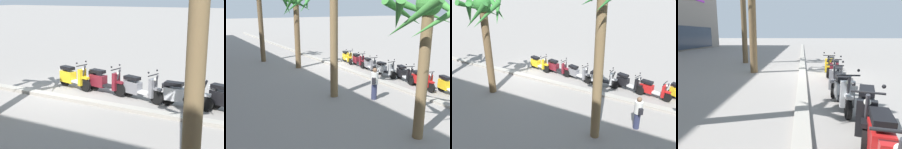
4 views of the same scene
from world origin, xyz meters
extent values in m
plane|color=gray|center=(0.00, 0.00, 0.00)|extent=(200.00, 200.00, 0.00)
cube|color=gray|center=(0.00, 0.59, 0.06)|extent=(60.00, 0.36, 0.12)
cylinder|color=black|center=(-5.50, -0.84, 0.26)|extent=(0.53, 0.24, 0.52)
cube|color=black|center=(-5.72, -0.77, 0.45)|extent=(0.74, 0.50, 0.46)
cube|color=black|center=(-5.70, -0.78, 0.81)|extent=(0.66, 0.46, 0.12)
cube|color=silver|center=(-5.43, -0.86, 0.71)|extent=(0.29, 0.26, 0.16)
cylinder|color=black|center=(-5.30, -0.50, 0.26)|extent=(0.52, 0.11, 0.52)
cylinder|color=black|center=(-4.03, -0.53, 0.26)|extent=(0.52, 0.11, 0.52)
cube|color=black|center=(-4.71, -0.52, 0.32)|extent=(0.61, 0.29, 0.08)
cube|color=silver|center=(-4.25, -0.53, 0.43)|extent=(0.69, 0.33, 0.44)
cube|color=black|center=(-4.23, -0.53, 0.78)|extent=(0.61, 0.31, 0.12)
cube|color=silver|center=(-5.12, -0.51, 0.55)|extent=(0.15, 0.34, 0.66)
cube|color=silver|center=(-5.30, -0.50, 0.55)|extent=(0.32, 0.17, 0.08)
cylinder|color=#333338|center=(-5.20, -0.51, 0.70)|extent=(0.28, 0.08, 0.69)
cylinder|color=black|center=(-5.12, -0.51, 1.02)|extent=(0.05, 0.56, 0.04)
sphere|color=white|center=(-5.22, -0.51, 0.88)|extent=(0.12, 0.12, 0.12)
cube|color=black|center=(-3.95, -0.53, 0.68)|extent=(0.24, 0.20, 0.16)
sphere|color=black|center=(-5.10, -0.75, 1.14)|extent=(0.07, 0.07, 0.07)
sphere|color=black|center=(-5.09, -0.27, 1.14)|extent=(0.07, 0.07, 0.07)
cylinder|color=black|center=(-3.68, -0.40, 0.26)|extent=(0.53, 0.24, 0.52)
cylinder|color=black|center=(-2.40, -0.75, 0.26)|extent=(0.53, 0.24, 0.52)
cube|color=silver|center=(-3.09, -0.56, 0.32)|extent=(0.65, 0.43, 0.08)
cube|color=slate|center=(-2.62, -0.69, 0.42)|extent=(0.74, 0.49, 0.42)
cube|color=black|center=(-2.60, -0.70, 0.76)|extent=(0.66, 0.45, 0.12)
cube|color=slate|center=(-3.50, -0.45, 0.55)|extent=(0.23, 0.37, 0.66)
cube|color=slate|center=(-3.68, -0.40, 0.55)|extent=(0.35, 0.24, 0.08)
cylinder|color=#333338|center=(-3.58, -0.42, 0.70)|extent=(0.29, 0.14, 0.69)
cylinder|color=black|center=(-3.50, -0.45, 1.02)|extent=(0.19, 0.55, 0.04)
sphere|color=white|center=(-3.60, -0.42, 0.88)|extent=(0.12, 0.12, 0.12)
cube|color=silver|center=(-2.33, -0.77, 0.66)|extent=(0.28, 0.26, 0.16)
sphere|color=black|center=(-3.55, -0.68, 1.14)|extent=(0.07, 0.07, 0.07)
sphere|color=black|center=(-3.42, -0.22, 1.14)|extent=(0.07, 0.07, 0.07)
cylinder|color=black|center=(-2.13, -0.63, 0.26)|extent=(0.53, 0.20, 0.52)
cylinder|color=black|center=(-0.86, -0.89, 0.26)|extent=(0.53, 0.20, 0.52)
cube|color=black|center=(-1.54, -0.75, 0.32)|extent=(0.64, 0.39, 0.08)
cube|color=maroon|center=(-1.08, -0.84, 0.45)|extent=(0.73, 0.45, 0.45)
cube|color=black|center=(-1.06, -0.85, 0.81)|extent=(0.65, 0.41, 0.12)
cube|color=maroon|center=(-1.95, -0.67, 0.55)|extent=(0.20, 0.36, 0.66)
cube|color=maroon|center=(-2.13, -0.63, 0.55)|extent=(0.35, 0.22, 0.08)
cylinder|color=#333338|center=(-2.03, -0.65, 0.70)|extent=(0.29, 0.12, 0.69)
cylinder|color=black|center=(-1.95, -0.67, 1.02)|extent=(0.15, 0.56, 0.04)
sphere|color=white|center=(-2.05, -0.65, 0.88)|extent=(0.12, 0.12, 0.12)
cube|color=black|center=(-0.78, -0.90, 0.71)|extent=(0.27, 0.24, 0.16)
sphere|color=black|center=(-1.98, -0.91, 1.14)|extent=(0.07, 0.07, 0.07)
sphere|color=black|center=(-1.88, -0.44, 1.14)|extent=(0.07, 0.07, 0.07)
cylinder|color=black|center=(-0.63, -0.61, 0.26)|extent=(0.53, 0.22, 0.52)
cylinder|color=black|center=(0.57, -0.90, 0.26)|extent=(0.53, 0.22, 0.52)
cube|color=silver|center=(-0.08, -0.74, 0.32)|extent=(0.65, 0.41, 0.08)
cube|color=gold|center=(0.36, -0.85, 0.44)|extent=(0.74, 0.47, 0.45)
cube|color=black|center=(0.38, -0.85, 0.80)|extent=(0.65, 0.43, 0.12)
cube|color=gold|center=(-0.45, -0.65, 0.55)|extent=(0.22, 0.36, 0.66)
cube|color=gold|center=(-0.63, -0.61, 0.55)|extent=(0.35, 0.23, 0.08)
cylinder|color=#333338|center=(-0.53, -0.63, 0.70)|extent=(0.29, 0.13, 0.69)
cylinder|color=black|center=(-0.45, -0.65, 1.02)|extent=(0.17, 0.55, 0.04)
sphere|color=white|center=(-0.55, -0.63, 0.88)|extent=(0.12, 0.12, 0.12)
cube|color=silver|center=(0.65, -0.92, 0.70)|extent=(0.28, 0.25, 0.16)
sphere|color=black|center=(-0.49, -0.89, 1.14)|extent=(0.07, 0.07, 0.07)
sphere|color=black|center=(-0.38, -0.42, 1.14)|extent=(0.07, 0.07, 0.07)
cylinder|color=olive|center=(-6.04, 4.08, 2.96)|extent=(0.36, 0.36, 5.92)
camera|label=1|loc=(-7.47, 9.91, 3.64)|focal=53.18mm
camera|label=2|loc=(-15.92, 10.03, 4.12)|focal=40.26mm
camera|label=3|loc=(-9.06, 12.04, 6.35)|focal=39.91mm
camera|label=4|loc=(-9.93, 0.60, 1.98)|focal=32.44mm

